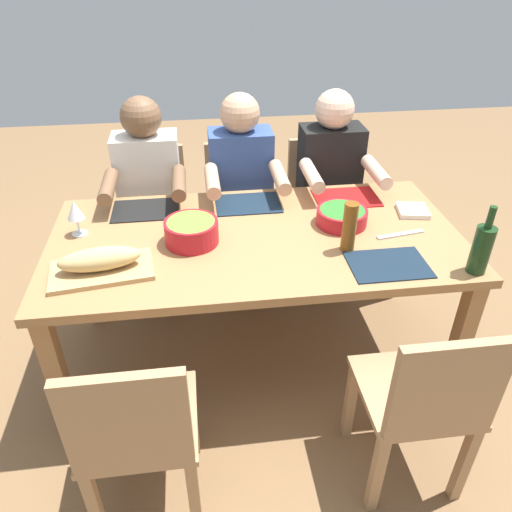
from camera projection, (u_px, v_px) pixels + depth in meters
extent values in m
plane|color=brown|center=(256.00, 355.00, 2.61)|extent=(8.00, 8.00, 0.00)
cube|color=#9E7044|center=(256.00, 239.00, 2.22)|extent=(1.83, 0.93, 0.04)
cube|color=#9E7044|center=(394.00, 248.00, 2.85)|extent=(0.07, 0.07, 0.70)
cube|color=#9E7044|center=(90.00, 270.00, 2.66)|extent=(0.07, 0.07, 0.70)
cube|color=#9E7044|center=(460.00, 345.00, 2.18)|extent=(0.07, 0.07, 0.70)
cube|color=#9E7044|center=(59.00, 383.00, 1.99)|extent=(0.07, 0.07, 0.70)
cube|color=#A87F56|center=(140.00, 420.00, 1.73)|extent=(0.40, 0.40, 0.03)
cube|color=#A87F56|center=(127.00, 424.00, 1.47)|extent=(0.38, 0.04, 0.40)
cube|color=#A87F56|center=(107.00, 427.00, 1.98)|extent=(0.04, 0.04, 0.42)
cube|color=#A87F56|center=(192.00, 417.00, 2.02)|extent=(0.04, 0.04, 0.42)
cube|color=#A87F56|center=(95.00, 508.00, 1.70)|extent=(0.04, 0.04, 0.42)
cube|color=#A87F56|center=(194.00, 496.00, 1.74)|extent=(0.04, 0.04, 0.42)
cube|color=#A87F56|center=(156.00, 224.00, 2.90)|extent=(0.40, 0.40, 0.03)
cube|color=#A87F56|center=(153.00, 178.00, 2.94)|extent=(0.38, 0.04, 0.40)
cube|color=#A87F56|center=(188.00, 270.00, 2.90)|extent=(0.04, 0.04, 0.42)
cube|color=#A87F56|center=(129.00, 274.00, 2.87)|extent=(0.04, 0.04, 0.42)
cube|color=#A87F56|center=(187.00, 240.00, 3.18)|extent=(0.04, 0.04, 0.42)
cube|color=#A87F56|center=(134.00, 243.00, 3.15)|extent=(0.04, 0.04, 0.42)
cylinder|color=#2D2D38|center=(172.00, 274.00, 2.85)|extent=(0.11, 0.11, 0.45)
cylinder|color=#2D2D38|center=(144.00, 276.00, 2.83)|extent=(0.11, 0.11, 0.45)
cube|color=white|center=(150.00, 184.00, 2.69)|extent=(0.34, 0.20, 0.55)
cylinder|color=brown|center=(179.00, 183.00, 2.42)|extent=(0.07, 0.30, 0.07)
cylinder|color=brown|center=(108.00, 187.00, 2.39)|extent=(0.07, 0.30, 0.07)
sphere|color=brown|center=(141.00, 117.00, 2.49)|extent=(0.21, 0.21, 0.21)
cube|color=#A87F56|center=(241.00, 219.00, 2.96)|extent=(0.40, 0.40, 0.03)
cube|color=#A87F56|center=(237.00, 174.00, 2.99)|extent=(0.38, 0.04, 0.40)
cube|color=#A87F56|center=(272.00, 263.00, 2.96)|extent=(0.04, 0.04, 0.42)
cube|color=#A87F56|center=(216.00, 268.00, 2.92)|extent=(0.04, 0.04, 0.42)
cube|color=#A87F56|center=(264.00, 235.00, 3.24)|extent=(0.04, 0.04, 0.42)
cube|color=#A87F56|center=(213.00, 238.00, 3.20)|extent=(0.04, 0.04, 0.42)
cylinder|color=#2D2D38|center=(259.00, 267.00, 2.90)|extent=(0.11, 0.11, 0.45)
cylinder|color=#2D2D38|center=(232.00, 269.00, 2.88)|extent=(0.11, 0.11, 0.45)
cube|color=#334C8C|center=(241.00, 179.00, 2.75)|extent=(0.34, 0.20, 0.55)
cylinder|color=tan|center=(280.00, 177.00, 2.48)|extent=(0.07, 0.30, 0.07)
cylinder|color=tan|center=(212.00, 181.00, 2.44)|extent=(0.07, 0.30, 0.07)
sphere|color=tan|center=(240.00, 113.00, 2.55)|extent=(0.21, 0.21, 0.21)
cube|color=#A87F56|center=(323.00, 214.00, 3.01)|extent=(0.40, 0.40, 0.03)
cube|color=#A87F56|center=(318.00, 169.00, 3.05)|extent=(0.38, 0.04, 0.40)
cube|color=#A87F56|center=(354.00, 257.00, 3.01)|extent=(0.04, 0.04, 0.42)
cube|color=#A87F56|center=(299.00, 261.00, 2.98)|extent=(0.04, 0.04, 0.42)
cube|color=#A87F56|center=(339.00, 230.00, 3.29)|extent=(0.04, 0.04, 0.42)
cube|color=#A87F56|center=(289.00, 233.00, 3.26)|extent=(0.04, 0.04, 0.42)
cylinder|color=#2D2D38|center=(342.00, 261.00, 2.95)|extent=(0.11, 0.11, 0.45)
cylinder|color=#2D2D38|center=(316.00, 263.00, 2.94)|extent=(0.11, 0.11, 0.45)
cube|color=black|center=(329.00, 174.00, 2.80)|extent=(0.34, 0.20, 0.55)
cylinder|color=beige|center=(376.00, 172.00, 2.53)|extent=(0.07, 0.30, 0.07)
cylinder|color=beige|center=(312.00, 175.00, 2.49)|extent=(0.07, 0.30, 0.07)
sphere|color=beige|center=(335.00, 109.00, 2.60)|extent=(0.21, 0.21, 0.21)
cube|color=#A87F56|center=(414.00, 391.00, 1.84)|extent=(0.40, 0.40, 0.03)
cube|color=#A87F56|center=(448.00, 390.00, 1.58)|extent=(0.38, 0.04, 0.40)
cube|color=#A87F56|center=(350.00, 401.00, 2.09)|extent=(0.04, 0.04, 0.42)
cube|color=#A87F56|center=(427.00, 393.00, 2.13)|extent=(0.04, 0.04, 0.42)
cube|color=#A87F56|center=(377.00, 474.00, 1.81)|extent=(0.04, 0.04, 0.42)
cube|color=#A87F56|center=(464.00, 463.00, 1.85)|extent=(0.04, 0.04, 0.42)
cylinder|color=#B21923|center=(192.00, 232.00, 2.13)|extent=(0.23, 0.23, 0.10)
cylinder|color=#669E33|center=(191.00, 225.00, 2.11)|extent=(0.21, 0.21, 0.04)
cylinder|color=#B21923|center=(342.00, 217.00, 2.27)|extent=(0.23, 0.23, 0.07)
cylinder|color=#2D7028|center=(342.00, 212.00, 2.26)|extent=(0.21, 0.21, 0.03)
cube|color=tan|center=(102.00, 270.00, 1.96)|extent=(0.43, 0.27, 0.02)
ellipsoid|color=tan|center=(100.00, 259.00, 1.93)|extent=(0.33, 0.15, 0.09)
cylinder|color=#193819|center=(481.00, 250.00, 1.92)|extent=(0.08, 0.08, 0.20)
cylinder|color=#193819|center=(491.00, 217.00, 1.84)|extent=(0.03, 0.03, 0.09)
cylinder|color=brown|center=(349.00, 227.00, 2.05)|extent=(0.06, 0.06, 0.22)
cylinder|color=silver|center=(80.00, 233.00, 2.21)|extent=(0.07, 0.07, 0.01)
cylinder|color=silver|center=(78.00, 226.00, 2.19)|extent=(0.01, 0.01, 0.07)
cone|color=silver|center=(75.00, 210.00, 2.15)|extent=(0.08, 0.08, 0.08)
cube|color=black|center=(146.00, 210.00, 2.40)|extent=(0.32, 0.23, 0.01)
cube|color=#142333|center=(248.00, 204.00, 2.46)|extent=(0.32, 0.23, 0.01)
cube|color=maroon|center=(346.00, 198.00, 2.51)|extent=(0.32, 0.23, 0.01)
cube|color=#142333|center=(388.00, 265.00, 2.01)|extent=(0.32, 0.23, 0.01)
cube|color=silver|center=(400.00, 234.00, 2.21)|extent=(0.23, 0.06, 0.01)
cube|color=white|center=(413.00, 211.00, 2.38)|extent=(0.16, 0.16, 0.02)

